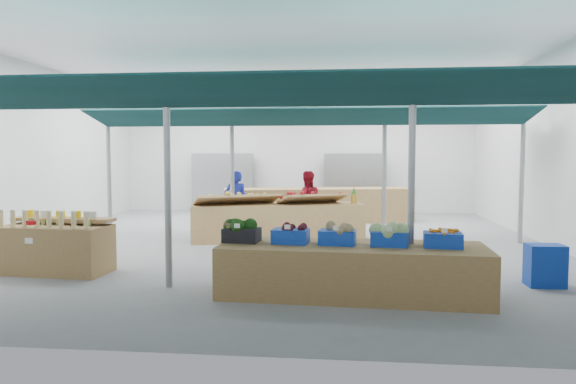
% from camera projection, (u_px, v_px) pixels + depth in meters
% --- Properties ---
extents(floor, '(13.00, 13.00, 0.00)m').
position_uv_depth(floor, '(272.00, 243.00, 11.47)').
color(floor, slate).
rests_on(floor, ground).
extents(hall, '(13.00, 13.00, 13.00)m').
position_uv_depth(hall, '(279.00, 127.00, 12.71)').
color(hall, silver).
rests_on(hall, ground).
extents(pole_grid, '(10.00, 4.60, 3.00)m').
position_uv_depth(pole_grid, '(299.00, 163.00, 9.53)').
color(pole_grid, gray).
rests_on(pole_grid, floor).
extents(awnings, '(9.50, 7.08, 0.30)m').
position_uv_depth(awnings, '(299.00, 110.00, 9.46)').
color(awnings, '#0A2D2C').
rests_on(awnings, pole_grid).
extents(back_shelving_left, '(2.00, 0.50, 2.00)m').
position_uv_depth(back_shelving_left, '(223.00, 183.00, 17.61)').
color(back_shelving_left, '#B23F33').
rests_on(back_shelving_left, floor).
extents(back_shelving_right, '(2.00, 0.50, 2.00)m').
position_uv_depth(back_shelving_right, '(355.00, 184.00, 17.15)').
color(back_shelving_right, '#B23F33').
rests_on(back_shelving_right, floor).
extents(bottle_shelf, '(1.83, 1.20, 1.07)m').
position_uv_depth(bottle_shelf, '(56.00, 247.00, 8.52)').
color(bottle_shelf, brown).
rests_on(bottle_shelf, floor).
extents(veg_counter, '(3.70, 1.41, 0.71)m').
position_uv_depth(veg_counter, '(352.00, 270.00, 7.12)').
color(veg_counter, brown).
rests_on(veg_counter, floor).
extents(fruit_counter, '(4.02, 1.80, 0.84)m').
position_uv_depth(fruit_counter, '(278.00, 222.00, 11.81)').
color(fruit_counter, brown).
rests_on(fruit_counter, floor).
extents(far_counter, '(5.61, 2.31, 0.99)m').
position_uv_depth(far_counter, '(318.00, 205.00, 15.09)').
color(far_counter, brown).
rests_on(far_counter, floor).
extents(crate_stack, '(0.52, 0.37, 0.62)m').
position_uv_depth(crate_stack, '(545.00, 265.00, 7.62)').
color(crate_stack, '#1038AE').
rests_on(crate_stack, floor).
extents(vendor_left, '(0.64, 0.50, 1.56)m').
position_uv_depth(vendor_left, '(236.00, 202.00, 13.00)').
color(vendor_left, navy).
rests_on(vendor_left, floor).
extents(vendor_right, '(0.88, 0.75, 1.56)m').
position_uv_depth(vendor_right, '(307.00, 202.00, 12.81)').
color(vendor_right, maroon).
rests_on(vendor_right, floor).
extents(crate_broccoli, '(0.54, 0.43, 0.35)m').
position_uv_depth(crate_broccoli, '(242.00, 231.00, 7.33)').
color(crate_broccoli, black).
rests_on(crate_broccoli, veg_counter).
extents(crate_beets, '(0.54, 0.43, 0.29)m').
position_uv_depth(crate_beets, '(291.00, 234.00, 7.22)').
color(crate_beets, '#1038AE').
rests_on(crate_beets, veg_counter).
extents(crate_celeriac, '(0.54, 0.43, 0.31)m').
position_uv_depth(crate_celeriac, '(337.00, 234.00, 7.12)').
color(crate_celeriac, '#1038AE').
rests_on(crate_celeriac, veg_counter).
extents(crate_cabbage, '(0.54, 0.43, 0.35)m').
position_uv_depth(crate_cabbage, '(389.00, 234.00, 7.01)').
color(crate_cabbage, '#1038AE').
rests_on(crate_cabbage, veg_counter).
extents(crate_carrots, '(0.54, 0.43, 0.29)m').
position_uv_depth(crate_carrots, '(443.00, 239.00, 6.90)').
color(crate_carrots, '#1038AE').
rests_on(crate_carrots, veg_counter).
extents(sparrow, '(0.12, 0.09, 0.11)m').
position_uv_depth(sparrow, '(228.00, 226.00, 7.23)').
color(sparrow, brown).
rests_on(sparrow, crate_broccoli).
extents(pole_ribbon, '(0.12, 0.12, 0.28)m').
position_uv_depth(pole_ribbon, '(31.00, 224.00, 6.43)').
color(pole_ribbon, red).
rests_on(pole_ribbon, pole_grid).
extents(apple_heap_yellow, '(2.01, 1.47, 0.27)m').
position_uv_depth(apple_heap_yellow, '(237.00, 197.00, 11.56)').
color(apple_heap_yellow, '#997247').
rests_on(apple_heap_yellow, fruit_counter).
extents(apple_heap_red, '(1.65, 1.29, 0.27)m').
position_uv_depth(apple_heap_red, '(312.00, 197.00, 11.78)').
color(apple_heap_red, '#997247').
rests_on(apple_heap_red, fruit_counter).
extents(pineapple, '(0.14, 0.14, 0.39)m').
position_uv_depth(pineapple, '(354.00, 196.00, 11.90)').
color(pineapple, '#8C6019').
rests_on(pineapple, fruit_counter).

